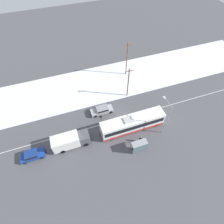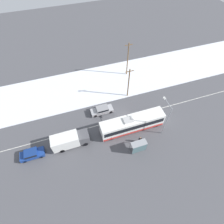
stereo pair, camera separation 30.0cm
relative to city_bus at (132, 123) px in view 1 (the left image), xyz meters
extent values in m
plane|color=#4C4C51|center=(-0.75, 2.74, -1.68)|extent=(120.00, 120.00, 0.00)
cube|color=silver|center=(-0.75, 14.28, -1.62)|extent=(80.00, 12.53, 0.12)
cube|color=silver|center=(-0.75, 2.74, -1.68)|extent=(60.00, 0.12, 0.00)
cube|color=white|center=(0.00, 0.00, 0.06)|extent=(12.45, 2.55, 2.93)
cube|color=black|center=(0.00, 0.00, 0.41)|extent=(11.95, 2.57, 1.11)
cube|color=red|center=(0.00, 0.00, -1.14)|extent=(12.32, 2.57, 0.53)
cube|color=#B2B2B2|center=(-0.93, 0.00, 1.64)|extent=(1.80, 1.40, 0.24)
cylinder|color=black|center=(4.83, -1.14, -1.18)|extent=(1.00, 0.28, 1.00)
cylinder|color=black|center=(4.83, 1.13, -1.18)|extent=(1.00, 0.28, 1.00)
cylinder|color=black|center=(-4.62, -1.14, -1.18)|extent=(1.00, 0.28, 1.00)
cylinder|color=black|center=(-4.62, 1.13, -1.18)|extent=(1.00, 0.28, 1.00)
cube|color=silver|center=(-12.79, 0.22, 0.06)|extent=(4.75, 2.30, 2.50)
cube|color=#4C4C51|center=(-9.46, 0.22, -0.21)|extent=(1.90, 2.18, 1.95)
cube|color=black|center=(-8.53, 0.22, 0.18)|extent=(0.06, 1.96, 0.86)
cylinder|color=black|center=(-9.46, -0.80, -1.23)|extent=(0.90, 0.26, 0.90)
cylinder|color=black|center=(-9.46, 1.24, -1.23)|extent=(0.90, 0.26, 0.90)
cylinder|color=black|center=(-13.74, -0.80, -1.23)|extent=(0.90, 0.26, 0.90)
cylinder|color=black|center=(-13.74, 1.24, -1.23)|extent=(0.90, 0.26, 0.90)
cube|color=#9E9EA3|center=(-4.45, 5.72, -1.11)|extent=(4.67, 1.80, 0.69)
cube|color=gray|center=(-4.33, 5.72, -0.49)|extent=(2.43, 1.66, 0.54)
cube|color=black|center=(-4.33, 5.72, -0.48)|extent=(2.24, 1.69, 0.44)
cylinder|color=black|center=(-6.09, 4.93, -1.36)|extent=(0.64, 0.22, 0.64)
cylinder|color=black|center=(-6.09, 6.51, -1.36)|extent=(0.64, 0.22, 0.64)
cylinder|color=black|center=(-2.71, 4.93, -1.36)|extent=(0.64, 0.22, 0.64)
cylinder|color=black|center=(-2.71, 6.51, -1.36)|extent=(0.64, 0.22, 0.64)
cube|color=navy|center=(-18.83, 0.10, -1.10)|extent=(4.11, 1.80, 0.71)
cube|color=navy|center=(-18.93, 0.10, -0.47)|extent=(2.14, 1.66, 0.57)
cube|color=black|center=(-18.93, 0.10, -0.46)|extent=(1.97, 1.69, 0.46)
cylinder|color=black|center=(-17.48, -0.69, -1.36)|extent=(0.64, 0.22, 0.64)
cylinder|color=black|center=(-17.48, 0.89, -1.36)|extent=(0.64, 0.22, 0.64)
cylinder|color=black|center=(-20.29, -0.69, -1.36)|extent=(0.64, 0.22, 0.64)
cylinder|color=black|center=(-20.29, 0.89, -1.36)|extent=(0.64, 0.22, 0.64)
cylinder|color=#23232D|center=(0.17, -3.29, -1.28)|extent=(0.12, 0.12, 0.80)
cylinder|color=#23232D|center=(0.41, -3.29, -1.28)|extent=(0.12, 0.12, 0.80)
cube|color=black|center=(0.29, -3.29, -0.55)|extent=(0.42, 0.23, 0.66)
sphere|color=tan|center=(0.29, -3.29, -0.08)|extent=(0.28, 0.28, 0.28)
cylinder|color=black|center=(0.03, -3.29, -0.59)|extent=(0.10, 0.10, 0.63)
cylinder|color=black|center=(0.55, -3.29, -0.59)|extent=(0.10, 0.10, 0.63)
cube|color=gray|center=(-0.66, -4.58, 0.69)|extent=(2.78, 1.20, 0.06)
cube|color=slate|center=(-0.66, -5.16, -0.48)|extent=(2.67, 0.04, 2.16)
cylinder|color=#474C51|center=(-2.01, -4.02, -0.51)|extent=(0.08, 0.08, 2.34)
cylinder|color=#474C51|center=(0.70, -4.02, -0.51)|extent=(0.08, 0.08, 2.34)
cylinder|color=#474C51|center=(-2.01, -5.14, -0.51)|extent=(0.08, 0.08, 2.34)
cylinder|color=#474C51|center=(0.70, -5.14, -0.51)|extent=(0.08, 0.08, 2.34)
cylinder|color=#9EA3A8|center=(5.21, -2.84, 2.15)|extent=(0.14, 0.14, 7.67)
cylinder|color=#9EA3A8|center=(5.21, -1.58, 5.84)|extent=(0.10, 2.52, 0.10)
cube|color=silver|center=(5.21, -0.32, 5.77)|extent=(0.36, 0.60, 0.16)
cylinder|color=brown|center=(2.41, 8.48, 2.10)|extent=(0.24, 0.24, 7.57)
cube|color=brown|center=(2.41, 8.48, 5.39)|extent=(1.80, 0.12, 0.12)
cylinder|color=brown|center=(4.90, 15.50, 2.68)|extent=(0.24, 0.24, 8.73)
cube|color=brown|center=(4.90, 15.50, 6.55)|extent=(1.80, 0.12, 0.12)
camera|label=1|loc=(-9.75, -16.32, 27.88)|focal=28.00mm
camera|label=2|loc=(-9.47, -16.42, 27.88)|focal=28.00mm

